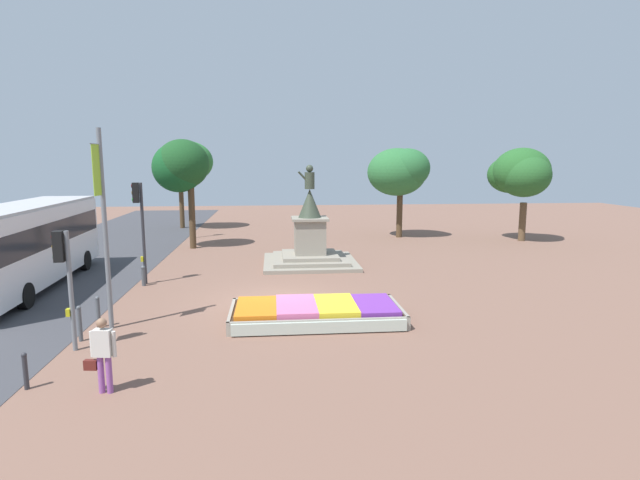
# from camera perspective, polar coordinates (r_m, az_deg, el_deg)

# --- Properties ---
(ground_plane) EXTENTS (79.12, 79.12, 0.00)m
(ground_plane) POSITION_cam_1_polar(r_m,az_deg,el_deg) (18.25, -5.05, -6.88)
(ground_plane) COLOR brown
(flower_planter) EXTENTS (5.40, 2.72, 0.56)m
(flower_planter) POSITION_cam_1_polar(r_m,az_deg,el_deg) (15.88, -0.47, -8.31)
(flower_planter) COLOR #38281C
(flower_planter) RESTS_ON ground_plane
(statue_monument) EXTENTS (4.48, 4.48, 4.81)m
(statue_monument) POSITION_cam_1_polar(r_m,az_deg,el_deg) (24.32, -1.17, -0.40)
(statue_monument) COLOR gray
(statue_monument) RESTS_ON ground_plane
(traffic_light_near_crossing) EXTENTS (0.42, 0.30, 3.21)m
(traffic_light_near_crossing) POSITION_cam_1_polar(r_m,az_deg,el_deg) (14.53, -27.18, -2.93)
(traffic_light_near_crossing) COLOR slate
(traffic_light_near_crossing) RESTS_ON ground_plane
(traffic_light_mid_block) EXTENTS (0.42, 0.31, 4.14)m
(traffic_light_mid_block) POSITION_cam_1_polar(r_m,az_deg,el_deg) (21.28, -19.91, 2.65)
(traffic_light_mid_block) COLOR #2D2D33
(traffic_light_mid_block) RESTS_ON ground_plane
(traffic_light_far_corner) EXTENTS (0.41, 0.29, 3.72)m
(traffic_light_far_corner) POSITION_cam_1_polar(r_m,az_deg,el_deg) (33.66, -14.43, 4.65)
(traffic_light_far_corner) COLOR #2D2D33
(traffic_light_far_corner) RESTS_ON ground_plane
(banner_pole) EXTENTS (0.16, 0.63, 5.92)m
(banner_pole) POSITION_cam_1_polar(r_m,az_deg,el_deg) (15.84, -23.42, 1.59)
(banner_pole) COLOR slate
(banner_pole) RESTS_ON ground_plane
(city_bus) EXTENTS (2.79, 10.44, 3.32)m
(city_bus) POSITION_cam_1_polar(r_m,az_deg,el_deg) (22.53, -30.69, -0.11)
(city_bus) COLOR silver
(city_bus) RESTS_ON ground_plane
(pedestrian_with_handbag) EXTENTS (0.73, 0.27, 1.68)m
(pedestrian_with_handbag) POSITION_cam_1_polar(r_m,az_deg,el_deg) (11.92, -23.60, -11.55)
(pedestrian_with_handbag) COLOR #8C4C99
(pedestrian_with_handbag) RESTS_ON ground_plane
(kerb_bollard_south) EXTENTS (0.12, 0.12, 0.85)m
(kerb_bollard_south) POSITION_cam_1_polar(r_m,az_deg,el_deg) (13.03, -30.62, -12.67)
(kerb_bollard_south) COLOR #2D2D33
(kerb_bollard_south) RESTS_ON ground_plane
(kerb_bollard_mid_a) EXTENTS (0.13, 0.13, 1.02)m
(kerb_bollard_mid_a) POSITION_cam_1_polar(r_m,az_deg,el_deg) (15.57, -25.76, -8.51)
(kerb_bollard_mid_a) COLOR #4C5156
(kerb_bollard_mid_a) RESTS_ON ground_plane
(kerb_bollard_mid_b) EXTENTS (0.13, 0.13, 0.98)m
(kerb_bollard_mid_b) POSITION_cam_1_polar(r_m,az_deg,el_deg) (16.58, -24.03, -7.45)
(kerb_bollard_mid_b) COLOR #4C5156
(kerb_bollard_mid_b) RESTS_ON ground_plane
(kerb_bollard_north) EXTENTS (0.17, 0.17, 0.83)m
(kerb_bollard_north) POSITION_cam_1_polar(r_m,az_deg,el_deg) (21.36, -19.54, -3.80)
(kerb_bollard_north) COLOR #4C5156
(kerb_bollard_north) RESTS_ON ground_plane
(park_tree_far_left) EXTENTS (3.17, 2.97, 6.22)m
(park_tree_far_left) POSITION_cam_1_polar(r_m,az_deg,el_deg) (29.59, -15.63, 8.13)
(park_tree_far_left) COLOR #4C3823
(park_tree_far_left) RESTS_ON ground_plane
(park_tree_behind_statue) EXTENTS (3.56, 3.94, 5.81)m
(park_tree_behind_statue) POSITION_cam_1_polar(r_m,az_deg,el_deg) (33.50, 21.89, 7.04)
(park_tree_behind_statue) COLOR brown
(park_tree_behind_statue) RESTS_ON ground_plane
(park_tree_far_right) EXTENTS (3.93, 3.61, 5.83)m
(park_tree_far_right) POSITION_cam_1_polar(r_m,az_deg,el_deg) (33.03, 9.14, 7.77)
(park_tree_far_right) COLOR #4C3823
(park_tree_far_right) RESTS_ON ground_plane
(park_tree_street_side) EXTENTS (4.04, 3.87, 6.45)m
(park_tree_street_side) POSITION_cam_1_polar(r_m,az_deg,el_deg) (38.35, -15.27, 8.46)
(park_tree_street_side) COLOR #4C3823
(park_tree_street_side) RESTS_ON ground_plane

